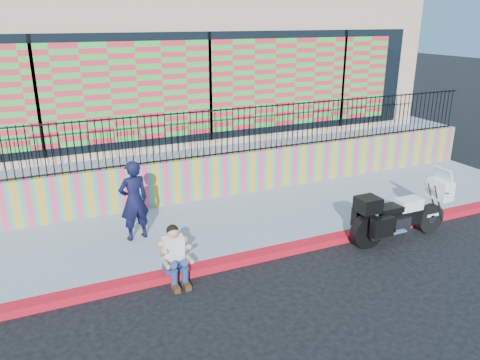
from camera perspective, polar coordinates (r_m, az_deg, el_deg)
ground at (r=9.76m, az=5.41°, el=-8.88°), size 90.00×90.00×0.00m
red_curb at (r=9.72m, az=5.42°, el=-8.49°), size 16.00×0.30×0.15m
sidewalk at (r=11.04m, az=1.21°, el=-4.89°), size 16.00×3.00×0.15m
mural_wall at (r=12.18m, az=-1.99°, el=0.61°), size 16.00×0.20×1.10m
metal_fence at (r=11.86m, az=-2.05°, el=5.89°), size 15.80×0.04×1.20m
elevated_platform at (r=16.85m, az=-8.61°, el=5.42°), size 16.00×10.00×1.25m
storefront_building at (r=16.22m, az=-8.86°, el=14.28°), size 14.00×8.06×4.00m
police_motorcycle at (r=10.59m, az=18.86°, el=-3.81°), size 2.41×0.80×1.50m
police_officer at (r=9.90m, az=-12.82°, el=-2.47°), size 0.69×0.52×1.71m
seated_man at (r=8.61m, az=-7.81°, el=-9.67°), size 0.54×0.71×1.06m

